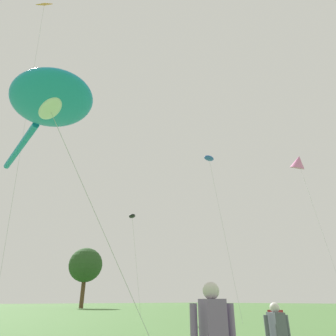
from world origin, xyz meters
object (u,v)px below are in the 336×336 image
(small_kite_box_yellow, at_px, (298,162))
(tree_pine_center, at_px, (86,265))
(big_show_kite, at_px, (49,104))
(small_kite_tiny_distant, at_px, (42,19))
(small_kite_streamer_purple, at_px, (209,159))
(small_kite_triangle_green, at_px, (132,217))
(person_navy_jacket, at_px, (277,327))

(small_kite_box_yellow, height_order, tree_pine_center, small_kite_box_yellow)
(big_show_kite, height_order, small_kite_tiny_distant, small_kite_tiny_distant)
(big_show_kite, xyz_separation_m, small_kite_tiny_distant, (0.11, 7.30, 12.72))
(small_kite_streamer_purple, distance_m, small_kite_triangle_green, 8.92)
(tree_pine_center, bearing_deg, big_show_kite, -119.35)
(small_kite_tiny_distant, distance_m, small_kite_triangle_green, 18.74)
(big_show_kite, bearing_deg, small_kite_tiny_distant, -177.84)
(big_show_kite, distance_m, small_kite_tiny_distant, 14.66)
(small_kite_tiny_distant, bearing_deg, big_show_kite, 72.37)
(small_kite_tiny_distant, bearing_deg, small_kite_box_yellow, 137.11)
(big_show_kite, bearing_deg, small_kite_triangle_green, 132.00)
(big_show_kite, xyz_separation_m, person_navy_jacket, (4.48, -8.17, -9.49))
(small_kite_tiny_distant, xyz_separation_m, small_kite_box_yellow, (20.58, -10.09, -10.43))
(person_navy_jacket, relative_size, small_kite_box_yellow, 0.10)
(person_navy_jacket, height_order, small_kite_box_yellow, small_kite_box_yellow)
(small_kite_box_yellow, distance_m, tree_pine_center, 47.91)
(small_kite_tiny_distant, relative_size, small_kite_box_yellow, 1.89)
(tree_pine_center, bearing_deg, small_kite_streamer_purple, -104.25)
(small_kite_triangle_green, bearing_deg, big_show_kite, 179.90)
(big_show_kite, distance_m, tree_pine_center, 51.32)
(small_kite_triangle_green, xyz_separation_m, tree_pine_center, (13.36, 35.15, -0.64))
(person_navy_jacket, bearing_deg, small_kite_streamer_purple, -44.31)
(big_show_kite, bearing_deg, tree_pine_center, 153.66)
(small_kite_tiny_distant, height_order, small_kite_streamer_purple, small_kite_tiny_distant)
(small_kite_box_yellow, height_order, small_kite_triangle_green, small_kite_box_yellow)
(person_navy_jacket, height_order, small_kite_triangle_green, small_kite_triangle_green)
(big_show_kite, height_order, small_kite_triangle_green, big_show_kite)
(person_navy_jacket, distance_m, small_kite_triangle_green, 20.63)
(small_kite_streamer_purple, distance_m, tree_pine_center, 44.31)
(person_navy_jacket, relative_size, small_kite_tiny_distant, 0.05)
(small_kite_tiny_distant, bearing_deg, tree_pine_center, -140.57)
(small_kite_streamer_purple, xyz_separation_m, small_kite_triangle_green, (-2.51, 7.56, -4.03))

